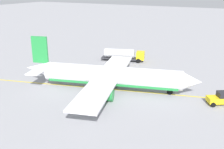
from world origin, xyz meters
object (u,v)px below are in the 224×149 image
object	(u,v)px
airplane	(109,76)
refueling_worker	(122,60)
fuel_tanker	(123,54)
pushback_tug	(219,99)
safety_cone_nose	(172,79)

from	to	relation	value
airplane	refueling_worker	bearing A→B (deg)	108.27
fuel_tanker	pushback_tug	distance (m)	30.31
airplane	refueling_worker	world-z (taller)	airplane
airplane	safety_cone_nose	distance (m)	14.01
airplane	fuel_tanker	bearing A→B (deg)	108.45
pushback_tug	refueling_worker	world-z (taller)	pushback_tug
fuel_tanker	safety_cone_nose	distance (m)	17.83
airplane	pushback_tug	xyz separation A→B (m)	(19.22, 2.79, -1.60)
airplane	safety_cone_nose	bearing A→B (deg)	48.54
refueling_worker	airplane	bearing A→B (deg)	-71.73
pushback_tug	refueling_worker	xyz separation A→B (m)	(-24.83, 14.22, -0.19)
pushback_tug	airplane	bearing A→B (deg)	-171.75
fuel_tanker	refueling_worker	xyz separation A→B (m)	(0.74, -2.03, -0.91)
fuel_tanker	pushback_tug	xyz separation A→B (m)	(25.57, -16.26, -0.72)
pushback_tug	refueling_worker	size ratio (longest dim) A/B	2.40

